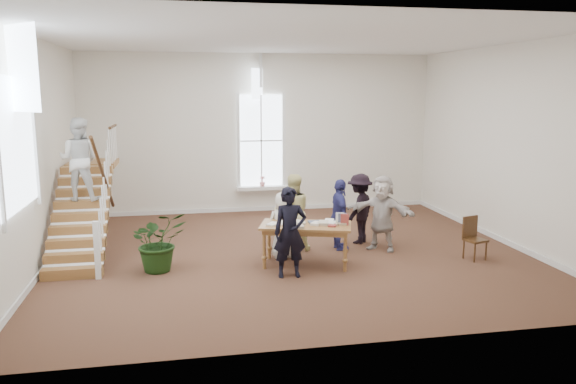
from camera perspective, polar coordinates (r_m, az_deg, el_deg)
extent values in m
plane|color=#3F2818|center=(12.19, 0.33, -6.24)|extent=(10.00, 10.00, 0.00)
plane|color=silver|center=(16.18, -2.78, 5.95)|extent=(10.00, 0.00, 10.00)
plane|color=silver|center=(7.43, 7.11, 0.78)|extent=(10.00, 0.00, 10.00)
plane|color=silver|center=(11.85, -24.16, 3.49)|extent=(0.00, 9.00, 9.00)
plane|color=silver|center=(13.64, 21.49, 4.45)|extent=(0.00, 9.00, 9.00)
plane|color=white|center=(11.74, 0.35, 15.33)|extent=(10.00, 10.00, 0.00)
cube|color=white|center=(16.19, -2.64, 0.42)|extent=(1.45, 0.28, 0.10)
plane|color=white|center=(16.13, -2.74, 5.22)|extent=(2.60, 0.00, 2.60)
plane|color=white|center=(16.07, -2.79, 10.91)|extent=(0.60, 0.60, 0.85)
plane|color=white|center=(10.35, -25.83, 4.46)|extent=(0.00, 2.40, 2.40)
plane|color=white|center=(10.33, -26.40, 11.64)|extent=(1.10, 1.10, 1.55)
cube|color=white|center=(16.46, -2.70, -1.69)|extent=(10.00, 0.04, 0.12)
imported|color=pink|center=(16.13, -2.63, 1.10)|extent=(0.17, 0.17, 0.30)
cube|color=brown|center=(11.38, -21.05, -7.64)|extent=(1.10, 0.30, 0.20)
cube|color=brown|center=(11.60, -20.86, -6.25)|extent=(1.10, 0.30, 0.20)
cube|color=brown|center=(11.84, -20.68, -4.92)|extent=(1.10, 0.30, 0.20)
cube|color=brown|center=(12.07, -20.51, -3.63)|extent=(1.10, 0.30, 0.20)
cube|color=brown|center=(12.32, -20.34, -2.40)|extent=(1.10, 0.30, 0.20)
cube|color=brown|center=(12.57, -20.18, -1.22)|extent=(1.10, 0.30, 0.20)
cube|color=brown|center=(12.82, -20.02, -0.08)|extent=(1.10, 0.30, 0.20)
cube|color=brown|center=(13.08, -19.87, 1.02)|extent=(1.10, 0.30, 0.20)
cube|color=brown|center=(13.35, -19.73, 2.07)|extent=(1.10, 0.30, 0.20)
cube|color=brown|center=(14.23, -19.20, 2.73)|extent=(1.10, 1.20, 0.12)
cube|color=white|center=(11.03, -18.82, -5.62)|extent=(0.10, 0.10, 1.10)
cylinder|color=#39200F|center=(12.09, -18.25, 1.60)|extent=(0.07, 2.74, 1.86)
imported|color=silver|center=(12.42, -20.45, 3.14)|extent=(0.94, 0.79, 1.72)
cube|color=brown|center=(11.21, 1.83, -3.43)|extent=(1.97, 1.38, 0.05)
cube|color=brown|center=(11.23, 1.83, -3.80)|extent=(1.82, 1.23, 0.10)
cylinder|color=brown|center=(11.08, -2.44, -5.87)|extent=(0.07, 0.07, 0.79)
cylinder|color=brown|center=(10.96, 5.83, -6.10)|extent=(0.07, 0.07, 0.79)
cylinder|color=brown|center=(11.74, -1.92, -4.94)|extent=(0.07, 0.07, 0.79)
cylinder|color=brown|center=(11.62, 5.86, -5.14)|extent=(0.07, 0.07, 0.79)
cube|color=silver|center=(11.21, 4.31, -3.19)|extent=(0.30, 0.30, 0.05)
cube|color=beige|center=(11.21, -0.98, -3.23)|extent=(0.27, 0.29, 0.02)
cube|color=tan|center=(11.26, 5.58, -3.17)|extent=(0.22, 0.22, 0.05)
cube|color=silver|center=(11.29, -0.18, -3.10)|extent=(0.23, 0.30, 0.04)
cube|color=#4C5972|center=(11.30, 2.73, -3.11)|extent=(0.24, 0.29, 0.03)
cube|color=maroon|center=(11.07, 4.52, -3.41)|extent=(0.20, 0.22, 0.04)
cube|color=white|center=(11.43, 4.19, -2.94)|extent=(0.27, 0.32, 0.05)
cube|color=#BFB299|center=(11.21, 3.59, -3.16)|extent=(0.29, 0.34, 0.06)
cube|color=silver|center=(11.28, 0.53, -3.06)|extent=(0.32, 0.33, 0.06)
cube|color=beige|center=(11.21, 1.30, -3.14)|extent=(0.18, 0.25, 0.06)
cube|color=tan|center=(11.23, 4.60, -3.20)|extent=(0.17, 0.27, 0.04)
cube|color=silver|center=(11.18, 2.91, -3.22)|extent=(0.29, 0.30, 0.05)
cube|color=#4C5972|center=(11.36, 4.51, -3.07)|extent=(0.19, 0.25, 0.03)
cube|color=maroon|center=(11.22, 3.69, -3.19)|extent=(0.23, 0.23, 0.04)
cube|color=white|center=(11.28, 3.94, -3.17)|extent=(0.18, 0.21, 0.02)
cube|color=#BFB299|center=(10.90, 1.07, -3.54)|extent=(0.20, 0.21, 0.05)
cube|color=silver|center=(11.16, -1.56, -3.27)|extent=(0.31, 0.33, 0.03)
imported|color=black|center=(10.49, 0.21, -4.12)|extent=(0.62, 0.41, 1.71)
imported|color=silver|center=(11.74, -0.49, -3.36)|extent=(0.69, 0.46, 1.40)
imported|color=beige|center=(12.24, 0.47, -2.09)|extent=(0.83, 0.65, 1.69)
imported|color=navy|center=(12.35, 5.28, -2.31)|extent=(0.40, 0.93, 1.57)
imported|color=black|center=(12.94, 7.28, -1.68)|extent=(1.14, 1.17, 1.61)
imported|color=beige|center=(12.44, 9.52, -2.12)|extent=(1.50, 1.35, 1.66)
imported|color=black|center=(11.19, -13.02, -4.90)|extent=(1.31, 1.23, 1.18)
cube|color=#39200F|center=(12.28, 18.50, -4.66)|extent=(0.47, 0.47, 0.05)
cube|color=#39200F|center=(12.34, 18.00, -3.37)|extent=(0.38, 0.14, 0.46)
cylinder|color=#39200F|center=(12.12, 18.43, -5.89)|extent=(0.04, 0.04, 0.40)
cylinder|color=#39200F|center=(12.34, 19.47, -5.67)|extent=(0.04, 0.04, 0.40)
cylinder|color=#39200F|center=(12.34, 17.41, -5.55)|extent=(0.04, 0.04, 0.40)
cylinder|color=#39200F|center=(12.55, 18.46, -5.34)|extent=(0.04, 0.04, 0.40)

